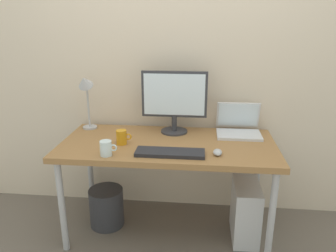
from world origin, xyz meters
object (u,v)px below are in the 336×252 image
at_px(desk, 168,150).
at_px(laptop, 238,126).
at_px(keyboard, 170,153).
at_px(wastebasket, 107,207).
at_px(mouse, 218,152).
at_px(computer_tower, 245,211).
at_px(glass_cup, 106,148).
at_px(monitor, 174,99).
at_px(coffee_mug, 122,137).
at_px(desk_lamp, 86,90).

bearing_deg(desk, laptop, 25.35).
xyz_separation_m(keyboard, wastebasket, (-0.51, 0.24, -0.58)).
relative_size(keyboard, mouse, 4.89).
bearing_deg(computer_tower, laptop, 103.17).
bearing_deg(laptop, wastebasket, -167.66).
xyz_separation_m(keyboard, glass_cup, (-0.40, -0.06, 0.04)).
height_order(monitor, wastebasket, monitor).
distance_m(desk, computer_tower, 0.72).
bearing_deg(coffee_mug, monitor, 40.08).
distance_m(laptop, glass_cup, 1.00).
bearing_deg(keyboard, coffee_mug, 156.74).
bearing_deg(computer_tower, monitor, 156.29).
bearing_deg(desk, wastebasket, 177.17).
relative_size(desk, keyboard, 3.38).
bearing_deg(wastebasket, glass_cup, -68.18).
xyz_separation_m(monitor, laptop, (0.48, 0.02, -0.20)).
bearing_deg(coffee_mug, desk_lamp, 139.55).
bearing_deg(desk, keyboard, -80.68).
height_order(computer_tower, wastebasket, computer_tower).
xyz_separation_m(mouse, wastebasket, (-0.81, 0.21, -0.58)).
bearing_deg(glass_cup, desk_lamp, 120.00).
distance_m(desk, desk_lamp, 0.78).
bearing_deg(computer_tower, mouse, -143.56).
bearing_deg(wastebasket, desk_lamp, 130.01).
bearing_deg(monitor, desk, -96.31).
bearing_deg(wastebasket, monitor, 21.28).
xyz_separation_m(desk, wastebasket, (-0.48, 0.02, -0.50)).
distance_m(monitor, laptop, 0.52).
distance_m(monitor, glass_cup, 0.66).
xyz_separation_m(desk, computer_tower, (0.56, -0.02, -0.44)).
xyz_separation_m(laptop, wastebasket, (-0.98, -0.22, -0.62)).
bearing_deg(desk_lamp, glass_cup, -60.00).
distance_m(desk_lamp, keyboard, 0.86).
bearing_deg(desk, computer_tower, -1.76).
distance_m(mouse, computer_tower, 0.59).
relative_size(monitor, computer_tower, 1.15).
bearing_deg(glass_cup, mouse, 6.59).
relative_size(mouse, computer_tower, 0.21).
xyz_separation_m(monitor, computer_tower, (0.54, -0.24, -0.76)).
height_order(monitor, glass_cup, monitor).
distance_m(monitor, desk_lamp, 0.67).
distance_m(desk_lamp, wastebasket, 0.91).
xyz_separation_m(coffee_mug, computer_tower, (0.88, 0.05, -0.55)).
bearing_deg(wastebasket, desk, -2.83).
distance_m(desk_lamp, mouse, 1.10).
height_order(laptop, keyboard, laptop).
height_order(desk, computer_tower, desk).
bearing_deg(glass_cup, computer_tower, 15.10).
relative_size(coffee_mug, computer_tower, 0.25).
distance_m(monitor, computer_tower, 0.97).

